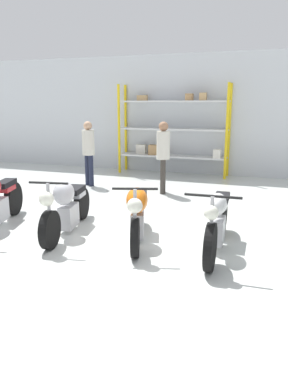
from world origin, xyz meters
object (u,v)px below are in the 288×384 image
at_px(shelving_rack, 172,130).
at_px(motorcycle_orange, 137,212).
at_px(person_browsing, 89,148).
at_px(motorcycle_white, 217,220).
at_px(motorcycle_silver, 67,206).
at_px(person_near_rack, 163,151).

height_order(shelving_rack, motorcycle_orange, shelving_rack).
bearing_deg(motorcycle_orange, person_browsing, -160.19).
height_order(motorcycle_orange, motorcycle_white, motorcycle_white).
bearing_deg(motorcycle_silver, shelving_rack, 167.36).
bearing_deg(person_near_rack, motorcycle_silver, 62.38).
height_order(motorcycle_silver, motorcycle_orange, motorcycle_silver).
xyz_separation_m(motorcycle_silver, motorcycle_orange, (1.26, 0.02, 0.01)).
xyz_separation_m(shelving_rack, person_browsing, (-1.62, -2.33, -0.35)).
distance_m(motorcycle_silver, motorcycle_orange, 1.26).
bearing_deg(shelving_rack, motorcycle_silver, -92.30).
distance_m(shelving_rack, motorcycle_orange, 5.95).
bearing_deg(shelving_rack, person_near_rack, -79.23).
relative_size(motorcycle_silver, person_near_rack, 1.21).
height_order(motorcycle_silver, person_near_rack, person_near_rack).
distance_m(shelving_rack, person_near_rack, 2.59).
xyz_separation_m(motorcycle_silver, person_browsing, (-1.39, 3.49, 0.54)).
xyz_separation_m(motorcycle_white, person_browsing, (-3.91, 3.46, 0.53)).
distance_m(motorcycle_orange, person_browsing, 4.40).
bearing_deg(motorcycle_white, person_near_rack, -152.80).
xyz_separation_m(motorcycle_silver, person_near_rack, (0.71, 3.30, 0.56)).
bearing_deg(motorcycle_white, motorcycle_orange, -91.24).
height_order(motorcycle_silver, motorcycle_white, motorcycle_silver).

